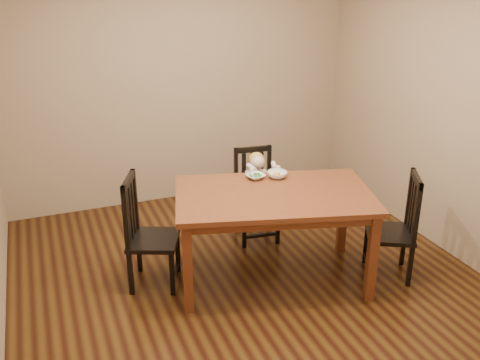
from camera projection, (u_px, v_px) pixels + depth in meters
name	position (u px, v px, depth m)	size (l,w,h in m)	color
room	(248.00, 133.00, 4.26)	(4.01, 4.01, 2.71)	#462B0E
dining_table	(274.00, 203.00, 4.51)	(1.84, 1.38, 0.82)	#532813
chair_child	(255.00, 196.00, 5.35)	(0.44, 0.43, 0.93)	black
chair_left	(147.00, 234.00, 4.53)	(0.54, 0.55, 0.99)	black
chair_right	(396.00, 228.00, 4.67)	(0.54, 0.55, 0.96)	black
toddler	(257.00, 187.00, 5.26)	(0.27, 0.34, 0.47)	silver
bowl_peas	(256.00, 176.00, 4.77)	(0.16, 0.16, 0.04)	white
bowl_veg	(277.00, 175.00, 4.79)	(0.18, 0.18, 0.06)	white
fork	(251.00, 175.00, 4.74)	(0.03, 0.13, 0.05)	silver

